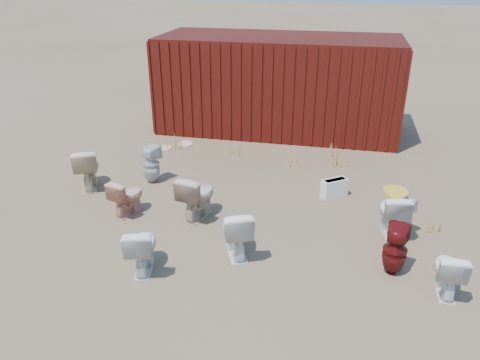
% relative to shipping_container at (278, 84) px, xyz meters
% --- Properties ---
extents(ground, '(100.00, 100.00, 0.00)m').
position_rel_shipping_container_xyz_m(ground, '(0.00, -5.20, -1.20)').
color(ground, brown).
rests_on(ground, ground).
extents(shipping_container, '(6.00, 2.40, 2.40)m').
position_rel_shipping_container_xyz_m(shipping_container, '(0.00, 0.00, 0.00)').
color(shipping_container, '#440D0B').
rests_on(shipping_container, ground).
extents(toilet_front_a, '(0.57, 0.79, 0.73)m').
position_rel_shipping_container_xyz_m(toilet_front_a, '(-0.96, -6.75, -0.83)').
color(toilet_front_a, white).
rests_on(toilet_front_a, ground).
extents(toilet_front_pink, '(0.56, 0.74, 0.67)m').
position_rel_shipping_container_xyz_m(toilet_front_pink, '(-1.89, -5.23, -0.87)').
color(toilet_front_pink, '#E49983').
rests_on(toilet_front_pink, ground).
extents(toilet_front_c, '(0.71, 0.88, 0.79)m').
position_rel_shipping_container_xyz_m(toilet_front_c, '(0.25, -6.06, -0.81)').
color(toilet_front_c, white).
rests_on(toilet_front_c, ground).
extents(toilet_front_maroon, '(0.41, 0.42, 0.75)m').
position_rel_shipping_container_xyz_m(toilet_front_maroon, '(2.55, -6.05, -0.82)').
color(toilet_front_maroon, '#5F1010').
rests_on(toilet_front_maroon, ground).
extents(toilet_front_e, '(0.38, 0.66, 0.67)m').
position_rel_shipping_container_xyz_m(toilet_front_e, '(3.21, -6.36, -0.86)').
color(toilet_front_e, white).
rests_on(toilet_front_e, ground).
extents(toilet_back_a, '(0.46, 0.46, 0.78)m').
position_rel_shipping_container_xyz_m(toilet_back_a, '(-1.98, -3.91, -0.81)').
color(toilet_back_a, silver).
rests_on(toilet_back_a, ground).
extents(toilet_back_beige_left, '(0.77, 0.94, 0.84)m').
position_rel_shipping_container_xyz_m(toilet_back_beige_left, '(-3.10, -4.40, -0.78)').
color(toilet_back_beige_left, beige).
rests_on(toilet_back_beige_left, ground).
extents(toilet_back_beige_right, '(0.63, 0.88, 0.81)m').
position_rel_shipping_container_xyz_m(toilet_back_beige_right, '(-0.65, -5.08, -0.80)').
color(toilet_back_beige_right, beige).
rests_on(toilet_back_beige_right, ground).
extents(toilet_back_yellowlid, '(0.54, 0.80, 0.75)m').
position_rel_shipping_container_xyz_m(toilet_back_yellowlid, '(2.59, -4.94, -0.82)').
color(toilet_back_yellowlid, white).
rests_on(toilet_back_yellowlid, ground).
extents(toilet_back_e, '(0.41, 0.42, 0.65)m').
position_rel_shipping_container_xyz_m(toilet_back_e, '(2.77, -4.95, -0.87)').
color(toilet_back_e, silver).
rests_on(toilet_back_e, ground).
extents(yellow_lid, '(0.38, 0.48, 0.02)m').
position_rel_shipping_container_xyz_m(yellow_lid, '(2.59, -4.94, -0.44)').
color(yellow_lid, gold).
rests_on(yellow_lid, toilet_back_yellowlid).
extents(loose_tank, '(0.52, 0.46, 0.35)m').
position_rel_shipping_container_xyz_m(loose_tank, '(1.65, -3.78, -1.02)').
color(loose_tank, white).
rests_on(loose_tank, ground).
extents(loose_lid_near, '(0.54, 0.60, 0.02)m').
position_rel_shipping_container_xyz_m(loose_lid_near, '(-2.44, -2.12, -1.19)').
color(loose_lid_near, beige).
rests_on(loose_lid_near, ground).
extents(loose_lid_far, '(0.43, 0.52, 0.02)m').
position_rel_shipping_container_xyz_m(loose_lid_far, '(-2.02, -1.70, -1.19)').
color(loose_lid_far, beige).
rests_on(loose_lid_far, ground).
extents(weed_clump_a, '(0.36, 0.36, 0.33)m').
position_rel_shipping_container_xyz_m(weed_clump_a, '(-2.16, -2.00, -1.03)').
color(weed_clump_a, '#A28C40').
rests_on(weed_clump_a, ground).
extents(weed_clump_b, '(0.32, 0.32, 0.28)m').
position_rel_shipping_container_xyz_m(weed_clump_b, '(0.75, -2.44, -1.06)').
color(weed_clump_b, '#A28C40').
rests_on(weed_clump_b, ground).
extents(weed_clump_c, '(0.36, 0.36, 0.36)m').
position_rel_shipping_container_xyz_m(weed_clump_c, '(1.75, -2.28, -1.02)').
color(weed_clump_c, '#A28C40').
rests_on(weed_clump_c, ground).
extents(weed_clump_d, '(0.30, 0.30, 0.27)m').
position_rel_shipping_container_xyz_m(weed_clump_d, '(-0.70, -2.00, -1.07)').
color(weed_clump_d, '#A28C40').
rests_on(weed_clump_d, ground).
extents(weed_clump_e, '(0.34, 0.34, 0.29)m').
position_rel_shipping_container_xyz_m(weed_clump_e, '(1.47, -1.70, -1.06)').
color(weed_clump_e, '#A28C40').
rests_on(weed_clump_e, ground).
extents(weed_clump_f, '(0.28, 0.28, 0.22)m').
position_rel_shipping_container_xyz_m(weed_clump_f, '(3.32, -4.75, -1.09)').
color(weed_clump_f, '#A28C40').
rests_on(weed_clump_f, ground).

